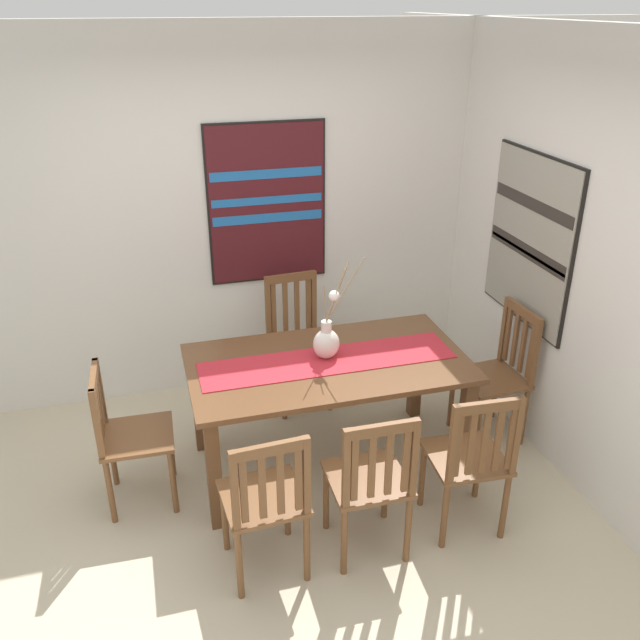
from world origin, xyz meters
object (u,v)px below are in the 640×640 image
object	(u,v)px
chair_0	(471,458)
chair_4	(297,339)
chair_5	(126,433)
dining_table	(328,377)
chair_3	(499,372)
chair_1	(266,500)
chair_2	(371,481)
painting_on_back_wall	(267,204)
centerpiece_vase	(327,339)
painting_on_side_wall	(531,240)

from	to	relation	value
chair_0	chair_4	xyz separation A→B (m)	(-0.59, 1.65, 0.01)
chair_0	chair_5	size ratio (longest dim) A/B	1.04
dining_table	chair_3	xyz separation A→B (m)	(1.23, 0.01, -0.16)
chair_0	chair_4	world-z (taller)	chair_4
chair_0	chair_1	size ratio (longest dim) A/B	1.02
chair_2	chair_3	bearing A→B (deg)	34.35
chair_2	painting_on_back_wall	distance (m)	2.27
chair_2	chair_3	size ratio (longest dim) A/B	0.97
chair_5	painting_on_back_wall	xyz separation A→B (m)	(1.14, 1.25, 0.96)
dining_table	chair_1	distance (m)	1.02
dining_table	chair_3	bearing A→B (deg)	0.55
chair_3	dining_table	bearing A→B (deg)	-179.45
chair_5	chair_0	bearing A→B (deg)	-22.87
chair_4	painting_on_back_wall	world-z (taller)	painting_on_back_wall
centerpiece_vase	chair_2	bearing A→B (deg)	-90.48
centerpiece_vase	chair_1	xyz separation A→B (m)	(-0.58, -0.87, -0.42)
chair_1	painting_on_back_wall	distance (m)	2.31
chair_1	centerpiece_vase	bearing A→B (deg)	56.38
dining_table	chair_5	xyz separation A→B (m)	(-1.25, -0.03, -0.17)
chair_3	chair_0	bearing A→B (deg)	-127.58
chair_3	chair_5	distance (m)	2.48
painting_on_back_wall	dining_table	bearing A→B (deg)	-84.88
chair_0	painting_on_side_wall	world-z (taller)	painting_on_side_wall
dining_table	chair_3	distance (m)	1.24
chair_4	chair_5	size ratio (longest dim) A/B	1.08
dining_table	chair_4	bearing A→B (deg)	89.62
dining_table	chair_4	world-z (taller)	chair_4
dining_table	centerpiece_vase	size ratio (longest dim) A/B	2.49
dining_table	painting_on_side_wall	distance (m)	1.61
dining_table	centerpiece_vase	world-z (taller)	centerpiece_vase
dining_table	painting_on_back_wall	size ratio (longest dim) A/B	1.46
chair_0	chair_3	bearing A→B (deg)	52.42
centerpiece_vase	chair_1	size ratio (longest dim) A/B	0.75
chair_1	chair_4	xyz separation A→B (m)	(0.58, 1.67, 0.02)
painting_on_back_wall	chair_3	bearing A→B (deg)	-42.25
dining_table	chair_2	distance (m)	0.85
painting_on_back_wall	chair_2	bearing A→B (deg)	-86.95
dining_table	chair_5	size ratio (longest dim) A/B	1.90
centerpiece_vase	chair_2	world-z (taller)	centerpiece_vase
chair_3	centerpiece_vase	bearing A→B (deg)	178.58
chair_0	centerpiece_vase	bearing A→B (deg)	125.02
chair_1	painting_on_side_wall	bearing A→B (deg)	26.44
centerpiece_vase	chair_5	world-z (taller)	centerpiece_vase
chair_1	chair_4	world-z (taller)	chair_4
painting_on_back_wall	chair_4	bearing A→B (deg)	-73.31
chair_5	painting_on_side_wall	size ratio (longest dim) A/B	0.80
chair_0	chair_1	bearing A→B (deg)	-179.04
chair_0	chair_3	xyz separation A→B (m)	(0.63, 0.82, -0.00)
chair_4	chair_5	bearing A→B (deg)	-145.31
chair_4	centerpiece_vase	bearing A→B (deg)	-89.92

